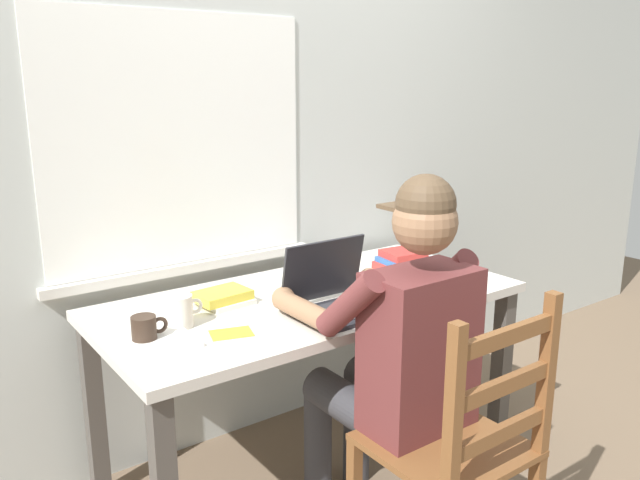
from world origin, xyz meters
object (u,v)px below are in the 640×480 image
object	(u,v)px
laptop	(337,295)
coffee_mug_spare	(328,258)
wooden_chair	(460,449)
book_stack_main	(401,260)
seated_person	(396,346)
book_stack_side	(224,298)
landscape_photo_print	(231,333)
desk	(311,319)
computer_mouse	(409,296)
coffee_mug_dark	(145,330)
coffee_mug_white	(180,311)

from	to	relation	value
laptop	coffee_mug_spare	xyz separation A→B (m)	(0.28, 0.42, -0.01)
wooden_chair	book_stack_main	size ratio (longest dim) A/B	4.45
seated_person	book_stack_side	bearing A→B (deg)	120.18
wooden_chair	laptop	world-z (taller)	laptop
seated_person	laptop	bearing A→B (deg)	95.59
seated_person	book_stack_side	world-z (taller)	seated_person
wooden_chair	landscape_photo_print	size ratio (longest dim) A/B	7.10
desk	seated_person	world-z (taller)	seated_person
wooden_chair	book_stack_main	distance (m)	0.97
wooden_chair	coffee_mug_spare	bearing A→B (deg)	75.51
laptop	computer_mouse	world-z (taller)	laptop
computer_mouse	wooden_chair	bearing A→B (deg)	-116.77
laptop	computer_mouse	size ratio (longest dim) A/B	3.30
coffee_mug_dark	coffee_mug_spare	bearing A→B (deg)	18.81
desk	coffee_mug_white	xyz separation A→B (m)	(-0.51, -0.00, 0.14)
book_stack_main	coffee_mug_white	bearing A→B (deg)	-176.63
laptop	coffee_mug_dark	size ratio (longest dim) A/B	2.94
landscape_photo_print	seated_person	bearing A→B (deg)	-18.05
seated_person	laptop	world-z (taller)	seated_person
coffee_mug_white	landscape_photo_print	xyz separation A→B (m)	(0.10, -0.15, -0.05)
book_stack_main	book_stack_side	xyz separation A→B (m)	(-0.80, 0.05, -0.01)
desk	book_stack_side	distance (m)	0.34
seated_person	wooden_chair	distance (m)	0.36
seated_person	landscape_photo_print	bearing A→B (deg)	145.15
coffee_mug_dark	book_stack_side	xyz separation A→B (m)	(0.35, 0.17, -0.02)
seated_person	coffee_mug_white	xyz separation A→B (m)	(-0.53, 0.44, 0.10)
coffee_mug_white	coffee_mug_dark	xyz separation A→B (m)	(-0.14, -0.06, -0.01)
laptop	landscape_photo_print	world-z (taller)	laptop
book_stack_main	landscape_photo_print	xyz separation A→B (m)	(-0.91, -0.21, -0.04)
seated_person	book_stack_main	distance (m)	0.70
laptop	book_stack_side	size ratio (longest dim) A/B	1.67
book_stack_main	landscape_photo_print	bearing A→B (deg)	-167.27
coffee_mug_white	coffee_mug_spare	xyz separation A→B (m)	(0.78, 0.25, -0.01)
book_stack_main	book_stack_side	world-z (taller)	book_stack_main
coffee_mug_white	seated_person	bearing A→B (deg)	-39.97
laptop	book_stack_side	distance (m)	0.40
coffee_mug_spare	book_stack_main	world-z (taller)	coffee_mug_spare
coffee_mug_dark	coffee_mug_spare	distance (m)	0.97
book_stack_side	landscape_photo_print	world-z (taller)	book_stack_side
coffee_mug_white	landscape_photo_print	size ratio (longest dim) A/B	0.96
wooden_chair	computer_mouse	bearing A→B (deg)	63.23
desk	coffee_mug_spare	size ratio (longest dim) A/B	13.79
book_stack_side	landscape_photo_print	bearing A→B (deg)	-112.90
coffee_mug_white	coffee_mug_spare	bearing A→B (deg)	17.87
coffee_mug_dark	landscape_photo_print	size ratio (longest dim) A/B	0.86
wooden_chair	coffee_mug_spare	size ratio (longest dim) A/B	8.27
wooden_chair	book_stack_side	distance (m)	0.93
coffee_mug_spare	book_stack_side	size ratio (longest dim) A/B	0.57
coffee_mug_dark	book_stack_main	world-z (taller)	coffee_mug_dark
seated_person	wooden_chair	size ratio (longest dim) A/B	1.33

